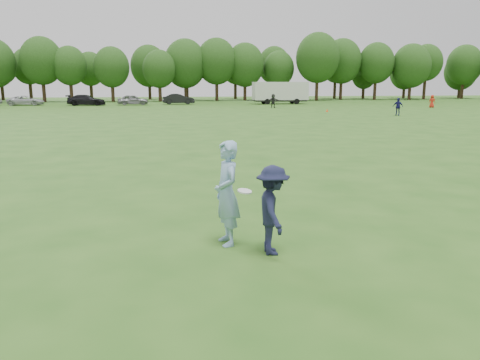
% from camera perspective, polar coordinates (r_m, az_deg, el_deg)
% --- Properties ---
extents(ground, '(200.00, 200.00, 0.00)m').
position_cam_1_polar(ground, '(8.79, 2.54, -8.46)').
color(ground, '#275417').
rests_on(ground, ground).
extents(thrower, '(0.59, 0.79, 1.99)m').
position_cam_1_polar(thrower, '(8.81, -1.61, -1.64)').
color(thrower, '#88AED2').
rests_on(thrower, ground).
extents(defender, '(0.66, 1.08, 1.62)m').
position_cam_1_polar(defender, '(8.38, 4.00, -3.68)').
color(defender, '#191D38').
rests_on(defender, ground).
extents(player_far_b, '(0.98, 0.95, 1.65)m').
position_cam_1_polar(player_far_b, '(47.42, 18.68, 8.46)').
color(player_far_b, navy).
rests_on(player_far_b, ground).
extents(player_far_c, '(0.91, 0.91, 1.59)m').
position_cam_1_polar(player_far_c, '(63.90, 22.37, 8.86)').
color(player_far_c, red).
rests_on(player_far_c, ground).
extents(player_far_d, '(1.66, 0.84, 1.71)m').
position_cam_1_polar(player_far_d, '(59.17, 4.07, 9.60)').
color(player_far_d, '#2A2A2A').
rests_on(player_far_d, ground).
extents(car_c, '(4.79, 2.27, 1.32)m').
position_cam_1_polar(car_c, '(71.79, -24.65, 8.79)').
color(car_c, '#BCBCC1').
rests_on(car_c, ground).
extents(car_d, '(5.20, 2.38, 1.47)m').
position_cam_1_polar(car_d, '(68.45, -18.23, 9.23)').
color(car_d, black).
rests_on(car_d, ground).
extents(car_e, '(4.34, 1.92, 1.45)m').
position_cam_1_polar(car_e, '(68.09, -12.93, 9.50)').
color(car_e, slate).
rests_on(car_e, ground).
extents(car_f, '(4.68, 1.85, 1.52)m').
position_cam_1_polar(car_f, '(69.45, -7.52, 9.76)').
color(car_f, black).
rests_on(car_f, ground).
extents(field_cone, '(0.28, 0.28, 0.30)m').
position_cam_1_polar(field_cone, '(51.76, 10.57, 8.35)').
color(field_cone, '#F0400C').
rests_on(field_cone, ground).
extents(disc_in_play, '(0.33, 0.33, 0.09)m').
position_cam_1_polar(disc_in_play, '(8.67, 0.57, -1.37)').
color(disc_in_play, white).
rests_on(disc_in_play, ground).
extents(cargo_trailer, '(9.00, 2.75, 3.20)m').
position_cam_1_polar(cargo_trailer, '(70.28, 4.91, 10.67)').
color(cargo_trailer, silver).
rests_on(cargo_trailer, ground).
extents(treeline, '(130.35, 18.39, 11.74)m').
position_cam_1_polar(treeline, '(85.14, -6.78, 13.83)').
color(treeline, '#332114').
rests_on(treeline, ground).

